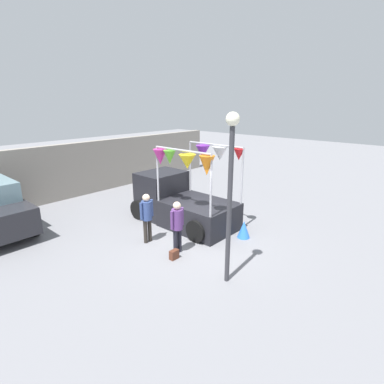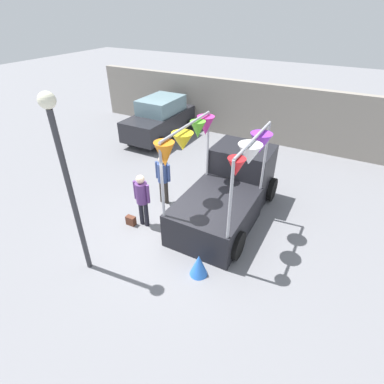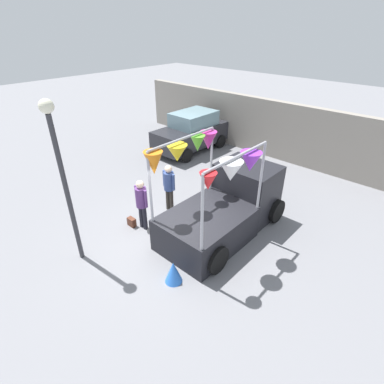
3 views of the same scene
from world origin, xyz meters
name	(u,v)px [view 3 (image 3 of 3)]	position (x,y,z in m)	size (l,w,h in m)	color
ground_plane	(173,236)	(0.00, 0.00, 0.00)	(60.00, 60.00, 0.00)	slate
vendor_truck	(228,203)	(0.90, 1.45, 0.90)	(2.52, 4.10, 3.02)	black
parked_car	(192,131)	(-4.29, 5.52, 0.94)	(1.88, 4.00, 1.88)	#26262B
person_customer	(141,200)	(-0.99, -0.32, 1.00)	(0.53, 0.34, 1.66)	black
person_vendor	(169,184)	(-1.12, 0.94, 1.01)	(0.53, 0.34, 1.67)	#2D2823
handbag	(132,222)	(-1.34, -0.52, 0.14)	(0.28, 0.16, 0.28)	#592D1E
street_lamp	(61,166)	(-1.21, -2.34, 2.76)	(0.32, 0.32, 4.28)	#333338
brick_boundary_wall	(294,134)	(0.00, 7.52, 1.30)	(18.00, 0.36, 2.60)	gray
folded_kite_bundle_azure	(173,272)	(1.30, -1.25, 0.30)	(0.44, 0.44, 0.60)	blue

